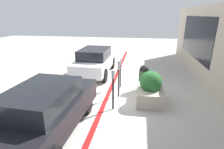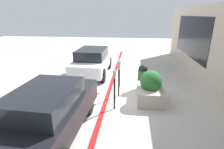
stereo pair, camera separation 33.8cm
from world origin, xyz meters
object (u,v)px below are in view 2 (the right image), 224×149
object	(u,v)px
parking_meter_nearest	(115,84)
parked_car_middle	(93,61)
parked_car_front	(50,112)
trash_bin	(143,77)
planter_box	(150,89)
parking_meter_middle	(120,66)
parking_meter_second	(119,72)

from	to	relation	value
parking_meter_nearest	parked_car_middle	world-z (taller)	parked_car_middle
parked_car_front	trash_bin	distance (m)	4.67
parked_car_middle	planter_box	bearing A→B (deg)	-134.66
parking_meter_middle	parked_car_front	xyz separation A→B (m)	(-3.88, 1.69, -0.25)
parking_meter_middle	parked_car_front	size ratio (longest dim) A/B	0.34
parking_meter_nearest	parking_meter_middle	distance (m)	2.13
parking_meter_nearest	parked_car_front	world-z (taller)	parked_car_front
parking_meter_middle	trash_bin	distance (m)	1.19
parked_car_front	trash_bin	world-z (taller)	parked_car_front
parked_car_middle	parked_car_front	bearing A→B (deg)	-178.83
parking_meter_second	trash_bin	xyz separation A→B (m)	(0.90, -1.05, -0.50)
parking_meter_middle	parked_car_front	bearing A→B (deg)	156.53
parking_meter_second	parked_car_middle	world-z (taller)	parking_meter_second
parked_car_middle	parking_meter_middle	bearing A→B (deg)	-135.38
parking_meter_second	trash_bin	size ratio (longest dim) A/B	1.33
parked_car_middle	trash_bin	xyz separation A→B (m)	(-1.93, -2.80, -0.21)
parked_car_front	parked_car_middle	xyz separation A→B (m)	(5.67, 0.02, 0.01)
parking_meter_middle	planter_box	xyz separation A→B (m)	(-1.34, -1.35, -0.51)
parking_meter_second	parking_meter_middle	distance (m)	1.04
parking_meter_second	parking_meter_middle	xyz separation A→B (m)	(1.04, 0.04, -0.06)
parked_car_front	parked_car_middle	world-z (taller)	parked_car_front
planter_box	parking_meter_middle	bearing A→B (deg)	45.30
parking_meter_middle	trash_bin	size ratio (longest dim) A/B	1.19
parking_meter_second	parked_car_middle	xyz separation A→B (m)	(2.83, 1.75, -0.29)
planter_box	parked_car_middle	xyz separation A→B (m)	(3.13, 3.06, 0.28)
parked_car_middle	parking_meter_nearest	bearing A→B (deg)	-155.84
parking_meter_middle	parked_car_middle	bearing A→B (deg)	43.65
trash_bin	parked_car_middle	bearing A→B (deg)	55.41
parking_meter_middle	parked_car_front	world-z (taller)	parked_car_front
parking_meter_nearest	parking_meter_second	world-z (taller)	parking_meter_second
planter_box	parked_car_front	distance (m)	3.97
parking_meter_second	parking_meter_middle	size ratio (longest dim) A/B	1.12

